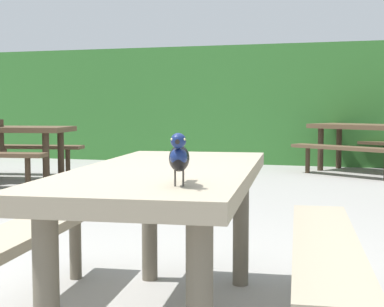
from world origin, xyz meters
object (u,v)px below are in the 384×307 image
Objects in this scene: picnic_table_mid_right at (4,140)px; picnic_table_mid_left at (370,137)px; picnic_table_foreground at (167,208)px; bird_grackle at (179,156)px.

picnic_table_mid_left is at bearing 26.64° from picnic_table_mid_right.
picnic_table_mid_left and picnic_table_mid_right have the same top height.
picnic_table_mid_left is at bearing 82.34° from picnic_table_foreground.
bird_grackle is (0.25, -0.58, 0.29)m from picnic_table_foreground.
picnic_table_foreground is 0.69m from bird_grackle.
picnic_table_foreground is 0.97× the size of picnic_table_mid_right.
picnic_table_mid_right is at bearing 131.77° from picnic_table_foreground.
bird_grackle reaches higher than picnic_table_mid_right.
picnic_table_foreground is at bearing -48.23° from picnic_table_mid_right.
picnic_table_foreground is at bearing -97.66° from picnic_table_mid_left.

